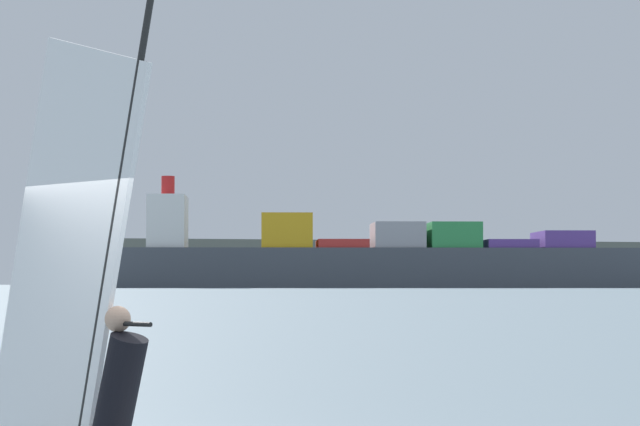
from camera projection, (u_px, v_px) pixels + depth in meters
The scene contains 2 objects.
windsurfer at pixel (102, 353), 12.03m from camera, with size 2.04×3.28×4.13m.
cargo_ship at pixel (366, 259), 435.46m from camera, with size 165.09×63.14×33.84m.
Camera 1 is at (-1.89, -12.25, 1.64)m, focal length 80.55 mm.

